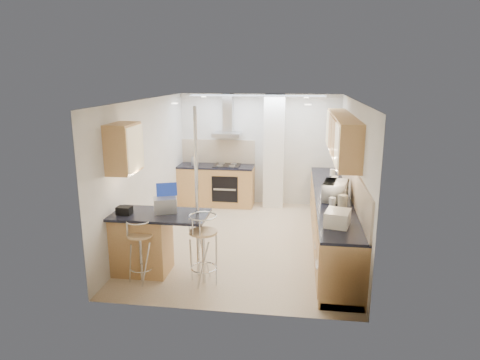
# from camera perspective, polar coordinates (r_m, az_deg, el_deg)

# --- Properties ---
(ground) EXTENTS (4.80, 4.80, 0.00)m
(ground) POSITION_cam_1_polar(r_m,az_deg,el_deg) (7.80, 0.81, -8.07)
(ground) COLOR tan
(ground) RESTS_ON ground
(room_shell) EXTENTS (3.64, 4.84, 2.51)m
(room_shell) POSITION_cam_1_polar(r_m,az_deg,el_deg) (7.69, 3.60, 3.58)
(room_shell) COLOR silver
(room_shell) RESTS_ON ground
(right_counter) EXTENTS (0.63, 4.40, 0.92)m
(right_counter) POSITION_cam_1_polar(r_m,az_deg,el_deg) (7.61, 12.15, -5.25)
(right_counter) COLOR tan
(right_counter) RESTS_ON ground
(back_counter) EXTENTS (1.70, 0.63, 0.92)m
(back_counter) POSITION_cam_1_polar(r_m,az_deg,el_deg) (9.77, -3.18, -0.67)
(back_counter) COLOR tan
(back_counter) RESTS_ON ground
(peninsula) EXTENTS (1.47, 0.72, 0.94)m
(peninsula) POSITION_cam_1_polar(r_m,az_deg,el_deg) (6.54, -10.72, -8.28)
(peninsula) COLOR tan
(peninsula) RESTS_ON ground
(microwave) EXTENTS (0.47, 0.61, 0.31)m
(microwave) POSITION_cam_1_polar(r_m,az_deg,el_deg) (7.13, 12.61, -1.43)
(microwave) COLOR white
(microwave) RESTS_ON right_counter
(laptop) EXTENTS (0.38, 0.34, 0.22)m
(laptop) POSITION_cam_1_polar(r_m,az_deg,el_deg) (6.39, -9.96, -3.32)
(laptop) COLOR #95999D
(laptop) RESTS_ON peninsula
(bag) EXTENTS (0.22, 0.16, 0.11)m
(bag) POSITION_cam_1_polar(r_m,az_deg,el_deg) (6.44, -15.16, -3.94)
(bag) COLOR black
(bag) RESTS_ON peninsula
(bar_stool_near) EXTENTS (0.40, 0.40, 0.95)m
(bar_stool_near) POSITION_cam_1_polar(r_m,az_deg,el_deg) (6.34, -13.09, -9.15)
(bar_stool_near) COLOR tan
(bar_stool_near) RESTS_ON ground
(bar_stool_end) EXTENTS (0.59, 0.59, 1.03)m
(bar_stool_end) POSITION_cam_1_polar(r_m,az_deg,el_deg) (6.14, -4.88, -9.19)
(bar_stool_end) COLOR tan
(bar_stool_end) RESTS_ON ground
(jar_a) EXTENTS (0.15, 0.15, 0.17)m
(jar_a) POSITION_cam_1_polar(r_m,az_deg,el_deg) (8.10, 12.52, -0.09)
(jar_a) COLOR white
(jar_a) RESTS_ON right_counter
(jar_b) EXTENTS (0.15, 0.15, 0.13)m
(jar_b) POSITION_cam_1_polar(r_m,az_deg,el_deg) (8.85, 12.25, 0.99)
(jar_b) COLOR white
(jar_b) RESTS_ON right_counter
(jar_c) EXTENTS (0.18, 0.18, 0.22)m
(jar_c) POSITION_cam_1_polar(r_m,az_deg,el_deg) (6.70, 13.53, -2.87)
(jar_c) COLOR #BDB497
(jar_c) RESTS_ON right_counter
(jar_d) EXTENTS (0.10, 0.10, 0.13)m
(jar_d) POSITION_cam_1_polar(r_m,az_deg,el_deg) (6.85, 12.24, -2.83)
(jar_d) COLOR white
(jar_d) RESTS_ON right_counter
(bread_bin) EXTENTS (0.39, 0.45, 0.21)m
(bread_bin) POSITION_cam_1_polar(r_m,az_deg,el_deg) (5.97, 12.87, -4.97)
(bread_bin) COLOR white
(bread_bin) RESTS_ON right_counter
(kettle) EXTENTS (0.16, 0.16, 0.20)m
(kettle) POSITION_cam_1_polar(r_m,az_deg,el_deg) (9.71, -6.04, 2.56)
(kettle) COLOR #B0B2B5
(kettle) RESTS_ON back_counter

